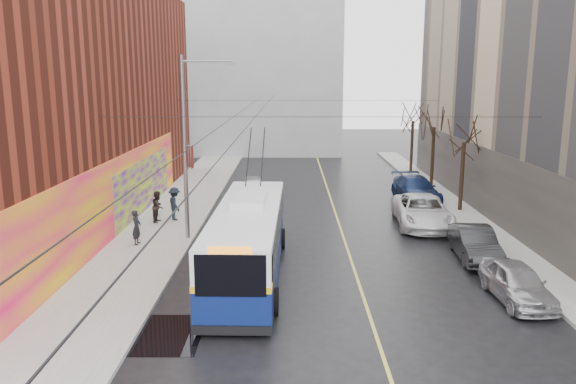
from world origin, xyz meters
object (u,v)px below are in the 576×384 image
tree_far (413,112)px  pedestrian_a (137,227)px  parked_car_a (517,283)px  tree_near (465,129)px  pedestrian_c (175,204)px  parked_car_c (422,211)px  following_car (253,188)px  trolleybus (248,239)px  tree_mid (435,116)px  parked_car_d (416,189)px  pedestrian_b (158,207)px  parked_car_b (475,244)px  streetlight_pole (188,143)px

tree_far → pedestrian_a: tree_far is taller
parked_car_a → tree_near: bearing=79.9°
parked_car_a → pedestrian_c: 18.36m
parked_car_c → pedestrian_c: bearing=-179.1°
parked_car_a → following_car: following_car is taller
parked_car_a → pedestrian_a: size_ratio=2.47×
tree_near → pedestrian_c: bearing=-171.4°
parked_car_c → following_car: (-9.64, 6.74, -0.07)m
pedestrian_a → pedestrian_c: pedestrian_c is taller
parked_car_a → following_car: (-10.66, 17.16, 0.06)m
trolleybus → parked_car_a: 10.28m
parked_car_a → tree_mid: bearing=82.7°
tree_mid → trolleybus: tree_mid is taller
parked_car_d → pedestrian_b: pedestrian_b is taller
parked_car_b → following_car: size_ratio=0.99×
streetlight_pole → pedestrian_c: 5.34m
tree_far → pedestrian_c: tree_far is taller
parked_car_b → parked_car_c: parked_car_c is taller
following_car → pedestrian_c: 7.26m
tree_mid → parked_car_a: size_ratio=1.63×
tree_near → pedestrian_c: (-16.62, -2.53, -3.90)m
trolleybus → pedestrian_b: 9.82m
tree_near → pedestrian_c: tree_near is taller
pedestrian_a → pedestrian_c: size_ratio=0.90×
following_car → pedestrian_a: (-4.85, -10.68, 0.22)m
parked_car_c → pedestrian_a: 15.01m
parked_car_d → pedestrian_b: (-15.46, -5.96, 0.22)m
parked_car_c → parked_car_a: bearing=-80.6°
parked_car_d → pedestrian_b: 16.57m
tree_near → parked_car_d: tree_near is taller
tree_near → pedestrian_b: size_ratio=3.71×
streetlight_pole → following_car: streetlight_pole is taller
trolleybus → parked_car_a: bearing=-13.5°
streetlight_pole → pedestrian_b: bearing=127.1°
parked_car_b → parked_car_a: bearing=-86.4°
pedestrian_a → pedestrian_c: bearing=-6.5°
tree_near → parked_car_b: tree_near is taller
following_car → pedestrian_c: (-3.97, -6.07, 0.32)m
parked_car_d → parked_car_a: bearing=-94.8°
pedestrian_c → tree_mid: bearing=-88.4°
streetlight_pole → tree_near: 16.28m
pedestrian_c → parked_car_a: bearing=-155.4°
tree_near → parked_car_b: size_ratio=1.46×
trolleybus → pedestrian_b: (-5.54, 8.09, -0.53)m
parked_car_b → pedestrian_a: (-15.51, 1.74, 0.25)m
pedestrian_b → trolleybus: bearing=-140.5°
streetlight_pole → parked_car_a: size_ratio=2.20×
trolleybus → parked_car_c: bearing=42.5°
streetlight_pole → pedestrian_c: streetlight_pole is taller
tree_near → parked_car_b: (-2.00, -8.88, -4.25)m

